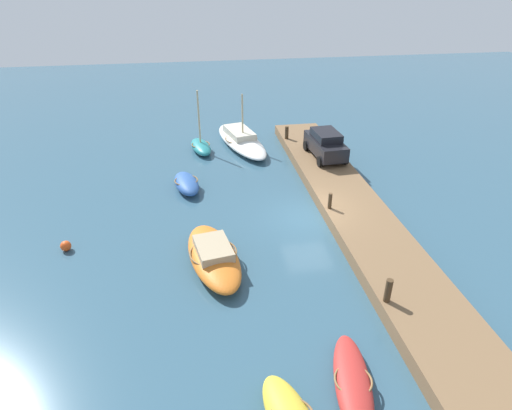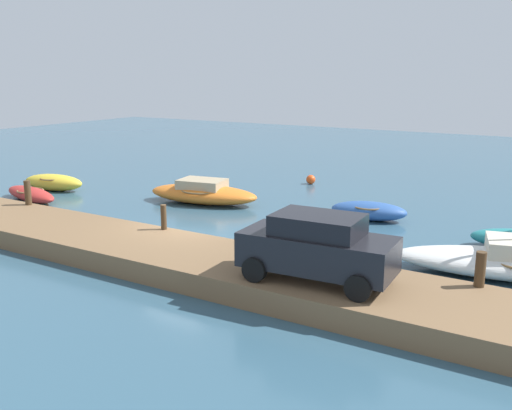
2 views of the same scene
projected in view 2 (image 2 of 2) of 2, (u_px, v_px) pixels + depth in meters
The scene contains 11 objects.
ground_plane at pixel (187, 242), 20.22m from camera, with size 84.00×84.00×0.00m, color #33566B.
dock_platform at pixel (141, 250), 18.21m from camera, with size 25.74×3.27×0.65m, color brown.
dinghy_blue at pixel (369, 211), 23.13m from camera, with size 3.23×1.87×0.75m.
motorboat_orange at pixel (203, 193), 26.06m from camera, with size 5.48×2.88×1.10m.
rowboat_red at pixel (31, 194), 26.58m from camera, with size 4.07×1.90×0.62m.
rowboat_yellow at pixel (53, 182), 28.88m from camera, with size 3.48×1.89×0.83m.
mooring_post_west at pixel (28, 193), 22.88m from camera, with size 0.26×0.26×0.98m, color #47331E.
mooring_post_mid_west at pixel (164, 217), 19.31m from camera, with size 0.20×0.20×0.85m, color #47331E.
mooring_post_mid_east at pixel (480, 269), 14.14m from camera, with size 0.26×0.26×0.89m, color #47331E.
parked_car at pixel (317, 247), 14.46m from camera, with size 3.98×2.08×1.73m.
marker_buoy at pixel (311, 179), 30.56m from camera, with size 0.49×0.49×0.49m, color #E54C19.
Camera 2 is at (12.22, -15.27, 5.84)m, focal length 40.35 mm.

